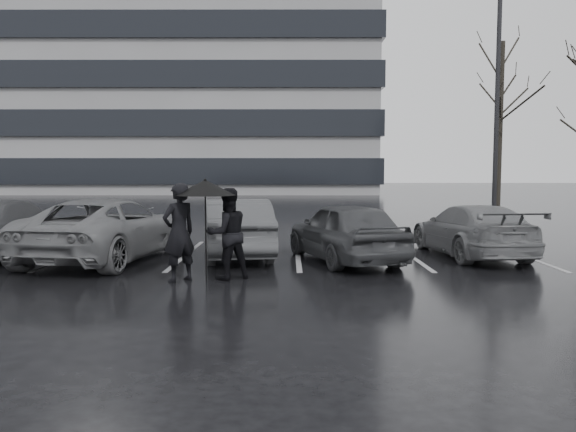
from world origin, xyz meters
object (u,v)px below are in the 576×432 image
(car_west_b, at_px, (108,229))
(pedestrian_right, at_px, (227,234))
(pedestrian_left, at_px, (179,232))
(car_east, at_px, (471,230))
(lamp_post, at_px, (497,113))
(car_west_a, at_px, (237,227))
(car_west_c, at_px, (6,227))
(car_main, at_px, (345,231))
(tree_north, at_px, (500,127))

(car_west_b, relative_size, pedestrian_right, 2.96)
(pedestrian_left, relative_size, pedestrian_right, 1.06)
(car_east, relative_size, lamp_post, 0.49)
(pedestrian_right, bearing_deg, pedestrian_left, -10.84)
(car_west_a, xyz_separation_m, pedestrian_right, (0.09, -2.92, 0.18))
(car_west_b, relative_size, car_west_c, 1.10)
(car_west_a, distance_m, car_east, 5.80)
(pedestrian_left, bearing_deg, car_west_b, -93.77)
(car_main, xyz_separation_m, car_east, (3.21, 0.82, -0.06))
(car_west_b, height_order, lamp_post, lamp_post)
(car_east, distance_m, pedestrian_right, 6.43)
(pedestrian_left, distance_m, lamp_post, 13.52)
(car_main, distance_m, pedestrian_right, 3.29)
(car_west_c, xyz_separation_m, tree_north, (17.78, 14.40, 3.56))
(pedestrian_right, bearing_deg, tree_north, -151.05)
(car_east, relative_size, pedestrian_right, 2.48)
(car_west_a, distance_m, car_west_c, 5.87)
(car_west_b, relative_size, tree_north, 0.62)
(car_west_a, distance_m, pedestrian_right, 2.93)
(car_east, relative_size, tree_north, 0.52)
(car_main, relative_size, pedestrian_right, 2.33)
(car_west_a, bearing_deg, pedestrian_right, 82.59)
(car_west_a, height_order, car_west_b, car_west_b)
(car_west_a, height_order, pedestrian_left, pedestrian_left)
(car_main, relative_size, tree_north, 0.49)
(lamp_post, bearing_deg, car_west_b, -150.36)
(pedestrian_right, bearing_deg, car_east, -179.98)
(car_main, bearing_deg, car_west_c, -25.05)
(lamp_post, xyz_separation_m, tree_north, (3.36, 8.65, 0.13))
(car_main, distance_m, lamp_post, 9.70)
(car_east, xyz_separation_m, tree_north, (6.11, 14.68, 3.61))
(car_main, height_order, car_east, car_main)
(car_west_a, xyz_separation_m, car_east, (5.80, 0.02, -0.07))
(car_east, distance_m, lamp_post, 7.48)
(pedestrian_left, xyz_separation_m, tree_north, (12.71, 17.88, 3.31))
(car_west_a, height_order, lamp_post, lamp_post)
(car_west_c, distance_m, lamp_post, 15.90)
(car_west_a, relative_size, lamp_post, 0.48)
(car_west_c, bearing_deg, car_east, 177.76)
(car_main, height_order, car_west_b, car_west_b)
(car_west_a, bearing_deg, car_west_c, -12.12)
(lamp_post, bearing_deg, car_west_c, -158.27)
(tree_north, bearing_deg, car_west_a, -129.04)
(car_west_b, bearing_deg, pedestrian_right, 151.95)
(car_west_b, distance_m, tree_north, 21.62)
(car_west_a, xyz_separation_m, car_west_b, (-3.01, -0.54, 0.02))
(car_west_c, bearing_deg, car_west_a, 176.24)
(car_west_c, distance_m, pedestrian_right, 6.77)
(pedestrian_left, bearing_deg, car_west_a, -147.82)
(car_west_c, relative_size, lamp_post, 0.53)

